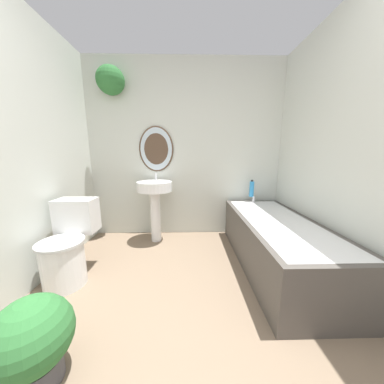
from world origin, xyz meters
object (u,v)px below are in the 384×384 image
object	(u,v)px
toilet	(69,245)
bathtub	(276,242)
potted_plant	(33,339)
pedestal_sink	(155,196)
shampoo_bottle	(252,189)

from	to	relation	value
toilet	bathtub	world-z (taller)	toilet
bathtub	potted_plant	xyz separation A→B (m)	(-1.68, -1.04, 0.00)
pedestal_sink	shampoo_bottle	bearing A→B (deg)	5.84
toilet	shampoo_bottle	xyz separation A→B (m)	(1.98, 0.94, 0.35)
toilet	potted_plant	bearing A→B (deg)	-68.77
shampoo_bottle	potted_plant	world-z (taller)	shampoo_bottle
shampoo_bottle	potted_plant	xyz separation A→B (m)	(-1.65, -1.80, -0.42)
potted_plant	shampoo_bottle	bearing A→B (deg)	47.44
pedestal_sink	bathtub	bearing A→B (deg)	-24.93
bathtub	shampoo_bottle	bearing A→B (deg)	92.27
pedestal_sink	shampoo_bottle	distance (m)	1.32
toilet	potted_plant	xyz separation A→B (m)	(0.33, -0.86, -0.07)
pedestal_sink	potted_plant	distance (m)	1.73
pedestal_sink	shampoo_bottle	xyz separation A→B (m)	(1.31, 0.13, 0.07)
bathtub	pedestal_sink	bearing A→B (deg)	155.07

